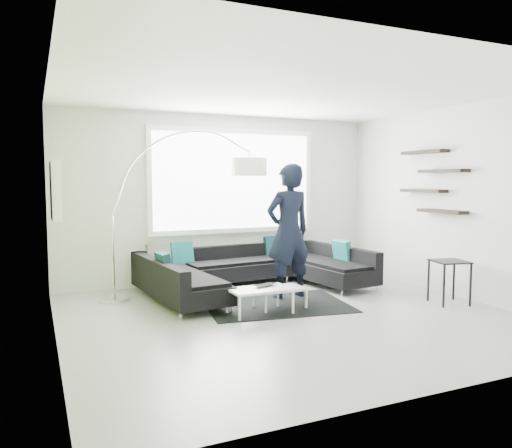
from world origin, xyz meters
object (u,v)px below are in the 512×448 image
(arc_lamp, at_px, (112,216))
(laptop, at_px, (267,286))
(coffee_table, at_px, (270,299))
(side_table, at_px, (449,282))
(person, at_px, (288,231))
(sectional_sofa, at_px, (256,271))

(arc_lamp, relative_size, laptop, 6.64)
(arc_lamp, bearing_deg, laptop, -26.89)
(coffee_table, xyz_separation_m, side_table, (2.44, -0.66, 0.14))
(person, height_order, laptop, person)
(sectional_sofa, relative_size, side_table, 5.80)
(coffee_table, distance_m, person, 1.15)
(arc_lamp, bearing_deg, person, -6.26)
(coffee_table, distance_m, arc_lamp, 2.51)
(arc_lamp, xyz_separation_m, laptop, (1.73, -1.43, -0.87))
(coffee_table, distance_m, side_table, 2.53)
(side_table, xyz_separation_m, person, (-1.87, 1.24, 0.67))
(arc_lamp, xyz_separation_m, person, (2.37, -0.81, -0.24))
(sectional_sofa, distance_m, coffee_table, 1.20)
(person, bearing_deg, laptop, 39.43)
(side_table, xyz_separation_m, laptop, (-2.50, 0.62, 0.04))
(coffee_table, height_order, arc_lamp, arc_lamp)
(laptop, bearing_deg, sectional_sofa, 55.94)
(coffee_table, relative_size, arc_lamp, 0.42)
(side_table, distance_m, person, 2.34)
(coffee_table, distance_m, laptop, 0.19)
(laptop, bearing_deg, arc_lamp, 123.90)
(sectional_sofa, relative_size, laptop, 9.56)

